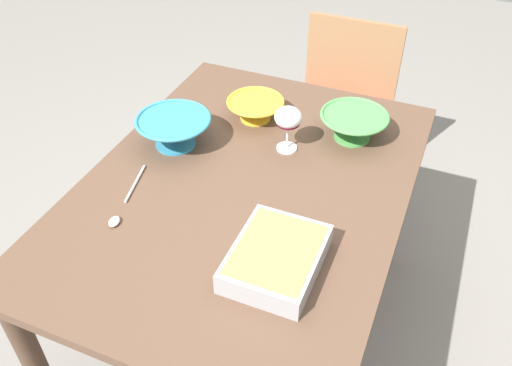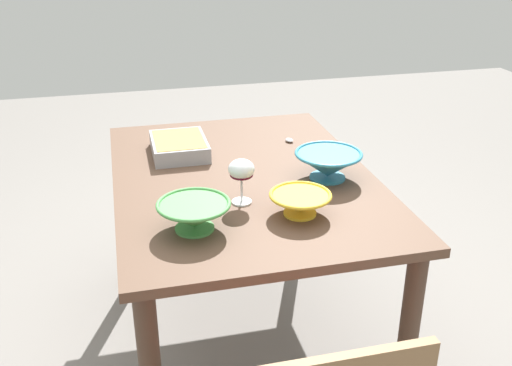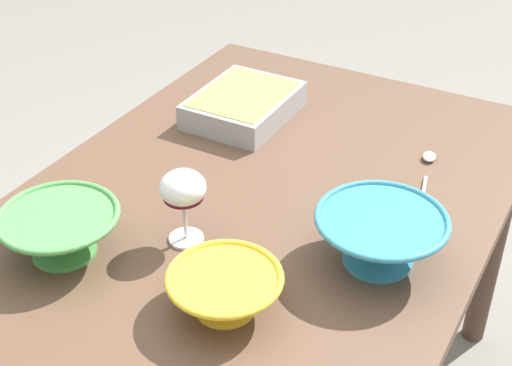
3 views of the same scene
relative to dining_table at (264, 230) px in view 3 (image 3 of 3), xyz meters
name	(u,v)px [view 3 (image 3 of 3)]	position (x,y,z in m)	size (l,w,h in m)	color
dining_table	(264,230)	(0.00, 0.00, 0.00)	(1.33, 0.96, 0.76)	brown
wine_glass	(183,192)	(0.22, -0.05, 0.22)	(0.09, 0.09, 0.16)	white
casserole_dish	(244,104)	(-0.27, -0.21, 0.14)	(0.28, 0.22, 0.07)	#99999E
mixing_bowl	(225,289)	(0.35, 0.11, 0.15)	(0.20, 0.20, 0.08)	yellow
small_bowl	(61,231)	(0.37, -0.24, 0.16)	(0.23, 0.23, 0.09)	#4C994C
serving_bowl	(380,237)	(0.10, 0.30, 0.16)	(0.25, 0.25, 0.10)	teal
serving_spoon	(427,172)	(-0.24, 0.29, 0.11)	(0.28, 0.08, 0.01)	silver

